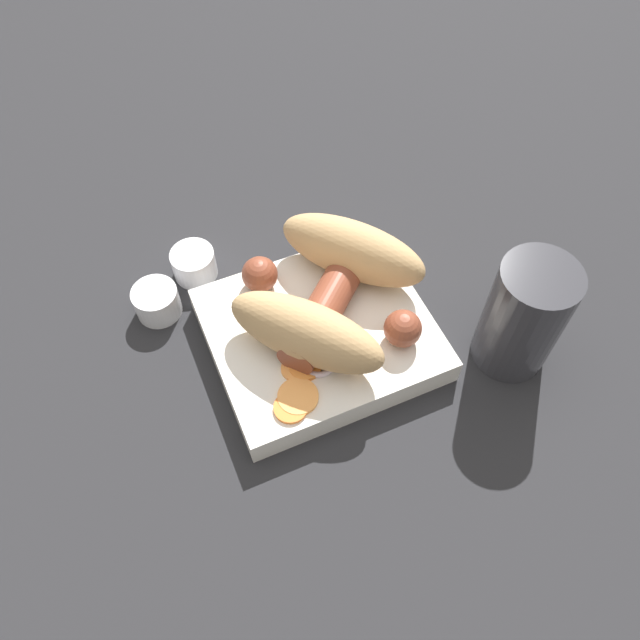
% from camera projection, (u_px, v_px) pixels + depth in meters
% --- Properties ---
extents(ground_plane, '(3.00, 3.00, 0.00)m').
position_uv_depth(ground_plane, '(320.00, 343.00, 0.60)').
color(ground_plane, '#232326').
extents(food_tray, '(0.20, 0.18, 0.03)m').
position_uv_depth(food_tray, '(320.00, 334.00, 0.59)').
color(food_tray, silver).
rests_on(food_tray, ground_plane).
extents(bread_roll, '(0.21, 0.21, 0.06)m').
position_uv_depth(bread_roll, '(330.00, 289.00, 0.56)').
color(bread_roll, tan).
rests_on(bread_roll, food_tray).
extents(sausage, '(0.13, 0.14, 0.03)m').
position_uv_depth(sausage, '(329.00, 301.00, 0.57)').
color(sausage, brown).
rests_on(sausage, food_tray).
extents(pickled_veggies, '(0.08, 0.07, 0.01)m').
position_uv_depth(pickled_veggies, '(304.00, 379.00, 0.54)').
color(pickled_veggies, orange).
rests_on(pickled_veggies, food_tray).
extents(condiment_cup_near, '(0.04, 0.04, 0.03)m').
position_uv_depth(condiment_cup_near, '(194.00, 265.00, 0.64)').
color(condiment_cup_near, white).
rests_on(condiment_cup_near, ground_plane).
extents(condiment_cup_far, '(0.04, 0.04, 0.03)m').
position_uv_depth(condiment_cup_far, '(157.00, 303.00, 0.61)').
color(condiment_cup_far, white).
rests_on(condiment_cup_far, ground_plane).
extents(drink_glass, '(0.07, 0.07, 0.12)m').
position_uv_depth(drink_glass, '(523.00, 317.00, 0.55)').
color(drink_glass, '#333338').
rests_on(drink_glass, ground_plane).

